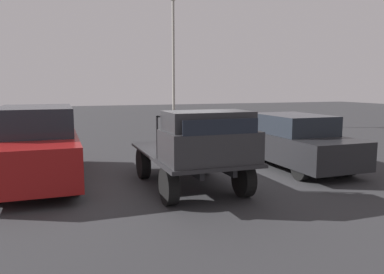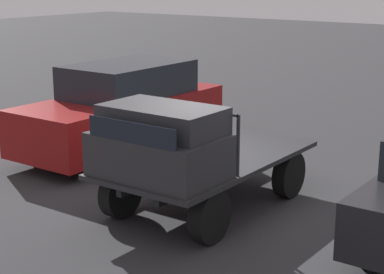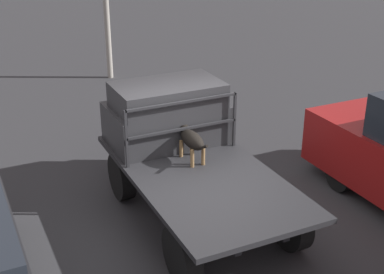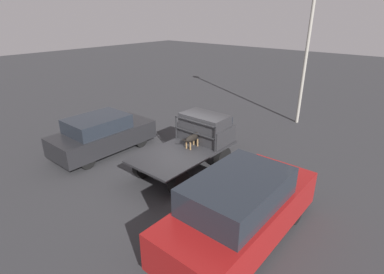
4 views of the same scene
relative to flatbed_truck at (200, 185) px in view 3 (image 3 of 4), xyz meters
The scene contains 5 objects.
ground_plane 0.63m from the flatbed_truck, ahead, with size 80.00×80.00×0.00m, color #2D2D30.
flatbed_truck is the anchor object (origin of this frame).
truck_cab 1.47m from the flatbed_truck, ahead, with size 1.24×1.92×1.06m.
truck_headboard 1.06m from the flatbed_truck, ahead, with size 0.04×1.92×0.94m.
dog 0.78m from the flatbed_truck, ahead, with size 1.07×0.25×0.62m.
Camera 3 is at (-6.50, 3.25, 4.61)m, focal length 50.00 mm.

